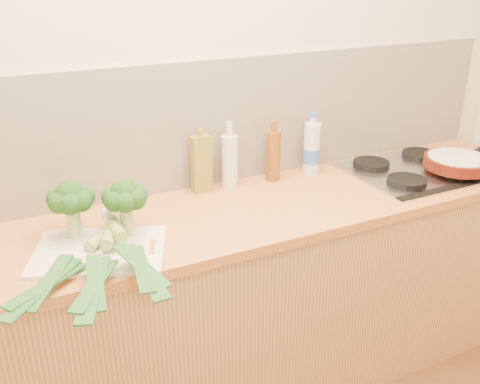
% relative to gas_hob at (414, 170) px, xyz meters
% --- Properties ---
extents(room_shell, '(3.50, 3.50, 3.50)m').
position_rel_gas_hob_xyz_m(room_shell, '(-1.02, 0.29, 0.26)').
color(room_shell, beige).
rests_on(room_shell, ground).
extents(counter, '(3.20, 0.62, 0.90)m').
position_rel_gas_hob_xyz_m(counter, '(-1.02, 0.00, -0.46)').
color(counter, tan).
rests_on(counter, ground).
extents(gas_hob, '(0.58, 0.50, 0.04)m').
position_rel_gas_hob_xyz_m(gas_hob, '(0.00, 0.00, 0.00)').
color(gas_hob, silver).
rests_on(gas_hob, counter).
extents(chopping_board, '(0.52, 0.45, 0.01)m').
position_rel_gas_hob_xyz_m(chopping_board, '(-1.48, -0.10, -0.01)').
color(chopping_board, white).
rests_on(chopping_board, counter).
extents(broccoli_left, '(0.16, 0.16, 0.21)m').
position_rel_gas_hob_xyz_m(broccoli_left, '(-1.53, 0.02, 0.14)').
color(broccoli_left, '#9FBD6E').
rests_on(broccoli_left, chopping_board).
extents(broccoli_right, '(0.16, 0.16, 0.21)m').
position_rel_gas_hob_xyz_m(broccoli_right, '(-1.36, -0.04, 0.14)').
color(broccoli_right, '#9FBD6E').
rests_on(broccoli_right, chopping_board).
extents(leek_front, '(0.51, 0.55, 0.04)m').
position_rel_gas_hob_xyz_m(leek_front, '(-1.51, -0.11, 0.02)').
color(leek_front, white).
rests_on(leek_front, chopping_board).
extents(leek_mid, '(0.30, 0.67, 0.04)m').
position_rel_gas_hob_xyz_m(leek_mid, '(-1.46, -0.15, 0.04)').
color(leek_mid, white).
rests_on(leek_mid, chopping_board).
extents(leek_back, '(0.11, 0.62, 0.04)m').
position_rel_gas_hob_xyz_m(leek_back, '(-1.41, -0.19, 0.06)').
color(leek_back, white).
rests_on(leek_back, chopping_board).
extents(skillet, '(0.43, 0.30, 0.05)m').
position_rel_gas_hob_xyz_m(skillet, '(0.15, -0.11, 0.05)').
color(skillet, '#4D150C').
rests_on(skillet, gas_hob).
extents(oil_tin, '(0.08, 0.05, 0.28)m').
position_rel_gas_hob_xyz_m(oil_tin, '(-0.97, 0.23, 0.11)').
color(oil_tin, olive).
rests_on(oil_tin, counter).
extents(glass_bottle, '(0.07, 0.07, 0.29)m').
position_rel_gas_hob_xyz_m(glass_bottle, '(-0.84, 0.22, 0.11)').
color(glass_bottle, silver).
rests_on(glass_bottle, counter).
extents(amber_bottle, '(0.06, 0.06, 0.28)m').
position_rel_gas_hob_xyz_m(amber_bottle, '(-0.63, 0.22, 0.10)').
color(amber_bottle, brown).
rests_on(amber_bottle, counter).
extents(water_bottle, '(0.08, 0.08, 0.27)m').
position_rel_gas_hob_xyz_m(water_bottle, '(-0.43, 0.22, 0.10)').
color(water_bottle, silver).
rests_on(water_bottle, counter).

